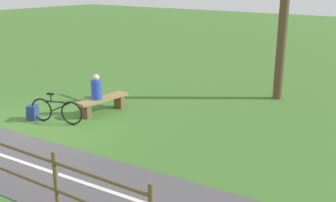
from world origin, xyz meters
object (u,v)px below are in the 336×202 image
person_seated (97,88)px  bicycle (56,111)px  bench (103,102)px  backpack (33,112)px  tree_by_path (283,29)px

person_seated → bicycle: size_ratio=0.48×
bench → bicycle: bearing=-9.6°
person_seated → bicycle: (1.19, -0.36, -0.43)m
bench → person_seated: bearing=0.0°
bicycle → person_seated: bearing=55.8°
bicycle → bench: bearing=57.3°
backpack → tree_by_path: tree_by_path is taller
backpack → bench: bearing=144.5°
bench → person_seated: 0.50m
bench → tree_by_path: tree_by_path is taller
bench → tree_by_path: size_ratio=0.34×
bicycle → backpack: bearing=178.3°
bench → person_seated: size_ratio=2.33×
bench → bicycle: (1.40, -0.38, 0.03)m
person_seated → tree_by_path: bearing=147.6°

